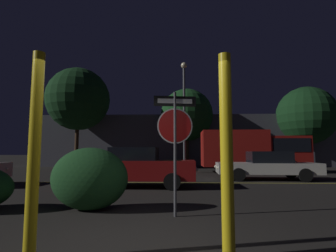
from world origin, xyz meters
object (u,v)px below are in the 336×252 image
Objects in this scene: yellow_pole_right at (227,153)px; passing_car_2 at (138,167)px; yellow_pole_left at (34,153)px; tree_2 at (306,116)px; stop_sign at (175,128)px; delivery_truck at (254,149)px; tree_0 at (78,99)px; hedge_bush_1 at (90,179)px; tree_1 at (187,115)px; passing_car_3 at (267,165)px; street_lamp at (184,105)px.

passing_car_2 is at bearing 108.11° from yellow_pole_right.
tree_2 is at bearing 56.88° from yellow_pole_left.
delivery_truck is at bearing 58.82° from stop_sign.
yellow_pole_left is 16.00m from delivery_truck.
hedge_bush_1 is at bearing -67.49° from tree_0.
delivery_truck is (4.43, 14.29, 0.21)m from yellow_pole_right.
passing_car_2 is 14.12m from tree_1.
yellow_pole_left is 20.63m from tree_1.
passing_car_2 is 0.63× the size of tree_1.
hedge_bush_1 is 0.25× the size of tree_1.
tree_2 is at bearing 61.80° from yellow_pole_right.
hedge_bush_1 is (-2.66, 2.61, -0.60)m from yellow_pole_right.
hedge_bush_1 is (-0.22, 2.77, -0.60)m from yellow_pole_left.
hedge_bush_1 is 9.42m from passing_car_3.
street_lamp is at bearing -149.40° from tree_2.
hedge_bush_1 is at bearing -30.48° from delivery_truck.
stop_sign is 0.38× the size of delivery_truck.
yellow_pole_right is 0.37× the size of tree_2.
street_lamp is 6.46m from tree_1.
tree_0 reaches higher than passing_car_2.
passing_car_3 is 6.71m from street_lamp.
passing_car_3 is at bearing 51.45° from stop_sign.
stop_sign is at bearing -14.47° from hedge_bush_1.
passing_car_3 is at bearing -34.44° from tree_0.
street_lamp is 12.78m from tree_2.
yellow_pole_left is 6.85m from passing_car_2.
tree_0 is (-6.55, 15.82, 5.15)m from hedge_bush_1.
tree_2 is (19.99, 1.67, -1.30)m from tree_0.
tree_1 is (0.84, 17.93, 2.86)m from stop_sign.
tree_1 is at bearing -142.54° from delivery_truck.
yellow_pole_left is 0.39× the size of delivery_truck.
tree_2 is at bearing 137.06° from passing_car_2.
yellow_pole_left is at bearing 151.41° from passing_car_3.
street_lamp is (-4.65, -0.70, 2.90)m from delivery_truck.
delivery_truck reaches higher than passing_car_2.
street_lamp is at bearing -80.69° from delivery_truck.
yellow_pole_right is 3.77m from hedge_bush_1.
stop_sign is 1.47× the size of hedge_bush_1.
passing_car_2 is 14.62m from tree_0.
delivery_truck is at bearing 8.52° from street_lamp.
tree_1 is 0.99× the size of tree_2.
passing_car_3 is (3.67, 9.59, -0.63)m from yellow_pole_right.
street_lamp is (-3.88, 4.00, 3.73)m from passing_car_3.
stop_sign is 0.99× the size of yellow_pole_right.
delivery_truck is at bearing 64.58° from yellow_pole_left.
tree_0 is (-6.78, 18.58, 4.56)m from yellow_pole_left.
tree_2 is (6.34, 5.81, 3.05)m from delivery_truck.
hedge_bush_1 is 13.69m from delivery_truck.
hedge_bush_1 is 0.24× the size of street_lamp.
street_lamp is (-0.22, 13.59, 3.11)m from yellow_pole_right.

